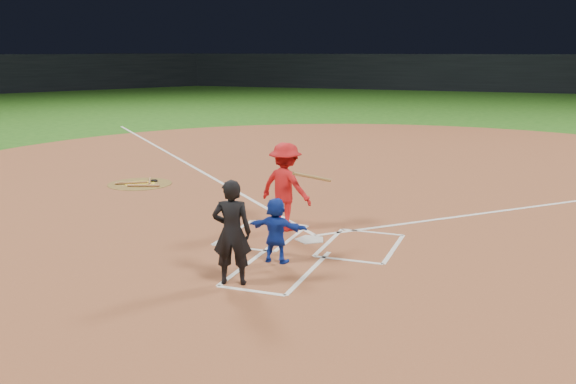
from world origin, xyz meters
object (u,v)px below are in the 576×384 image
(home_plate, at_px, (310,240))
(umpire, at_px, (232,232))
(on_deck_circle, at_px, (140,184))
(catcher, at_px, (276,230))
(batter_at_plate, at_px, (286,187))

(home_plate, distance_m, umpire, 2.75)
(on_deck_circle, height_order, catcher, catcher)
(on_deck_circle, xyz_separation_m, catcher, (5.77, -4.74, 0.55))
(on_deck_circle, height_order, batter_at_plate, batter_at_plate)
(home_plate, distance_m, on_deck_circle, 6.78)
(home_plate, relative_size, batter_at_plate, 0.34)
(home_plate, height_order, umpire, umpire)
(umpire, bearing_deg, batter_at_plate, -101.16)
(umpire, distance_m, batter_at_plate, 3.14)
(on_deck_circle, distance_m, catcher, 7.49)
(home_plate, xyz_separation_m, batter_at_plate, (-0.69, 0.53, 0.86))
(catcher, bearing_deg, umpire, 78.79)
(umpire, bearing_deg, on_deck_circle, -63.77)
(home_plate, xyz_separation_m, umpire, (-0.39, -2.60, 0.81))
(home_plate, relative_size, catcher, 0.54)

